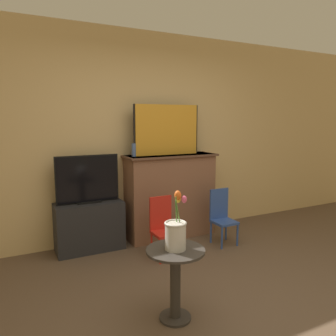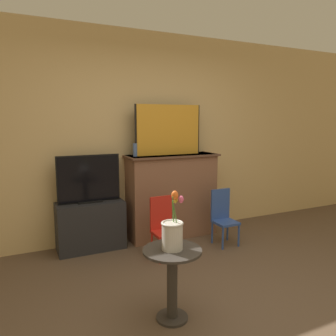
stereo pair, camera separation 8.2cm
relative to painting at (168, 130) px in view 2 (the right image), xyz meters
The scene contains 11 objects.
ground_plane 2.41m from the painting, 98.22° to the right, with size 14.00×14.00×0.00m, color brown.
wall_back 0.36m from the painting, 141.33° to the left, with size 8.00×0.06×2.70m.
fireplace_mantel 0.87m from the painting, ahead, with size 1.24×0.43×1.11m.
painting is the anchor object (origin of this frame).
mantel_candle 0.53m from the painting, behind, with size 0.05×0.05×0.16m.
tv_stand 1.55m from the painting, behind, with size 0.80×0.36×0.59m.
tv_monitor 1.20m from the painting, behind, with size 0.74×0.12×0.57m.
chair_red 1.26m from the painting, 120.33° to the right, with size 0.27×0.27×0.70m.
chair_blue 1.30m from the painting, 46.55° to the right, with size 0.27×0.27×0.70m.
side_table 2.16m from the painting, 114.42° to the right, with size 0.46×0.46×0.58m.
vase_tulips 2.01m from the painting, 114.35° to the right, with size 0.19×0.17×0.45m.
Camera 2 is at (-1.56, -1.96, 1.57)m, focal length 35.00 mm.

